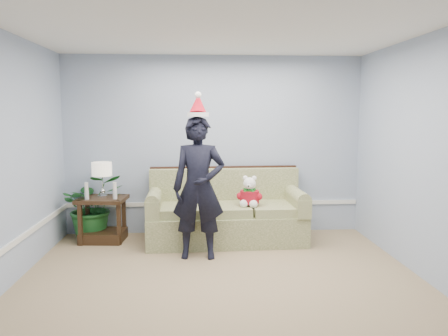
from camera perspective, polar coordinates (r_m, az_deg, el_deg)
name	(u,v)px	position (r m, az deg, el deg)	size (l,w,h in m)	color
room_shell	(224,165)	(4.17, -0.01, 0.46)	(4.54, 5.04, 2.74)	tan
wainscot_trim	(123,226)	(5.57, -13.07, -7.45)	(4.49, 4.99, 0.06)	white
sofa	(226,215)	(6.36, 0.21, -6.18)	(2.25, 1.02, 1.04)	#576731
side_table	(103,224)	(6.58, -15.52, -7.06)	(0.71, 0.61, 0.64)	#331F12
table_lamp	(102,171)	(6.47, -15.66, -0.33)	(0.28, 0.28, 0.50)	silver
candle_pair	(101,191)	(6.36, -15.80, -2.96)	(0.45, 0.06, 0.24)	silver
houseplant	(92,206)	(6.74, -16.80, -4.76)	(0.87, 0.75, 0.96)	#1E5F27
man	(199,188)	(5.52, -3.32, -2.60)	(0.66, 0.43, 1.81)	black
santa_hat	(198,106)	(5.45, -3.40, 8.12)	(0.29, 0.32, 0.31)	white
teddy_bear	(250,195)	(6.12, 3.37, -3.54)	(0.32, 0.33, 0.43)	white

